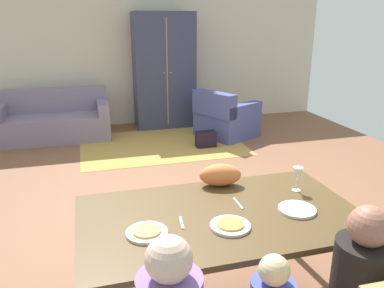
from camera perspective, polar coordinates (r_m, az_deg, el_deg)
The scene contains 17 objects.
ground_plane at distance 4.81m, azimuth -1.90°, elevation -6.35°, with size 7.48×6.37×0.02m, color brown.
back_wall at distance 7.58m, azimuth -8.03°, elevation 13.18°, with size 7.48×0.10×2.70m, color beige.
dining_table at distance 2.60m, azimuth 4.18°, elevation -11.48°, with size 1.84×1.05×0.76m.
plate_near_man at distance 2.36m, azimuth -6.69°, elevation -12.90°, with size 0.25×0.25×0.02m, color silver.
pizza_near_man at distance 2.35m, azimuth -6.71°, elevation -12.58°, with size 0.17×0.17×0.01m, color #E7A94C.
plate_near_child at distance 2.42m, azimuth 5.69°, elevation -11.96°, with size 0.25×0.25×0.02m, color silver.
pizza_near_child at distance 2.41m, azimuth 5.70°, elevation -11.65°, with size 0.17×0.17×0.01m, color gold.
plate_near_woman at distance 2.69m, azimuth 15.28°, elevation -9.32°, with size 0.25×0.25×0.02m, color white.
wine_glass at distance 2.93m, azimuth 15.36°, elevation -4.33°, with size 0.07×0.07×0.19m.
fork at distance 2.46m, azimuth -1.56°, elevation -11.54°, with size 0.02×0.15×0.01m, color silver.
knife at distance 2.71m, azimuth 6.83°, elevation -8.71°, with size 0.01×0.17×0.01m, color silver.
cat at distance 2.95m, azimuth 4.21°, elevation -4.59°, with size 0.32×0.16×0.17m, color orange.
area_rug at distance 6.35m, azimuth -4.46°, elevation -0.06°, with size 2.60×1.80×0.01m, color #B78A40.
couch at distance 7.01m, azimuth -19.77°, elevation 3.19°, with size 1.84×0.86×0.82m.
armchair at distance 6.73m, azimuth 4.92°, elevation 3.76°, with size 1.15×1.15×0.82m.
armoire at distance 7.30m, azimuth -4.16°, elevation 10.75°, with size 1.10×0.59×2.10m.
handbag at distance 6.19m, azimuth 2.05°, elevation 0.72°, with size 0.32×0.16×0.26m, color black.
Camera 1 is at (-1.03, -3.67, 1.98)m, focal length 36.05 mm.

